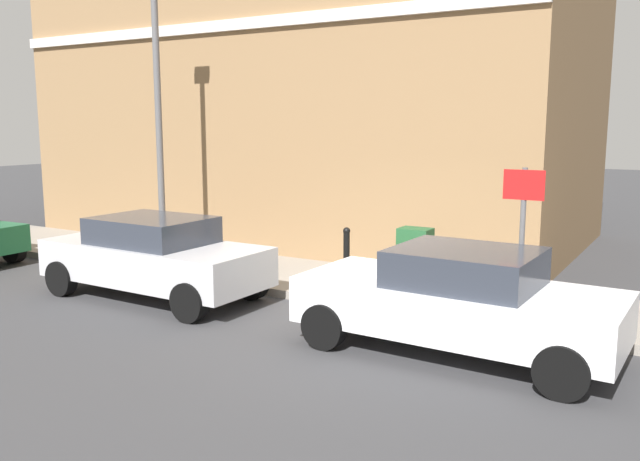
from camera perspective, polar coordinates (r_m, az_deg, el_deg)
name	(u,v)px	position (r m, az deg, el deg)	size (l,w,h in m)	color
ground	(357,324)	(10.41, 3.24, -8.03)	(80.00, 80.00, 0.00)	#38383A
sidewalk	(161,258)	(15.38, -13.51, -2.32)	(2.56, 30.00, 0.15)	gray
corner_building	(319,93)	(18.46, -0.05, 11.80)	(7.72, 13.74, 7.83)	olive
car_white	(458,300)	(9.12, 11.81, -5.86)	(1.98, 4.31, 1.44)	silver
car_silver	(154,256)	(12.11, -14.10, -2.15)	(1.87, 4.21, 1.45)	#B7B7BC
utility_cabinet	(415,263)	(11.61, 8.16, -2.82)	(0.46, 0.61, 1.15)	#1E4C28
bollard_near_cabinet	(346,253)	(12.29, 2.30, -1.95)	(0.14, 0.14, 1.04)	black
street_sign	(522,221)	(10.17, 17.05, 0.77)	(0.08, 0.60, 2.30)	#59595B
lamppost	(158,113)	(14.48, -13.76, 9.83)	(0.20, 0.44, 5.72)	#59595B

